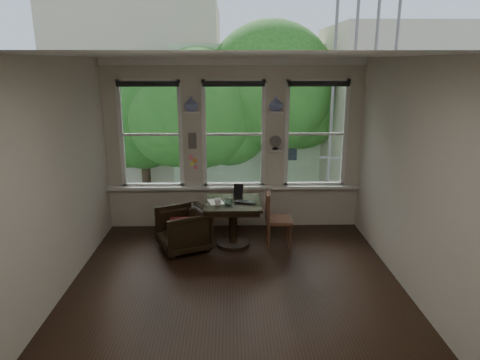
{
  "coord_description": "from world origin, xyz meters",
  "views": [
    {
      "loc": [
        -0.06,
        -5.23,
        2.92
      ],
      "look_at": [
        0.08,
        0.9,
        1.23
      ],
      "focal_mm": 32.0,
      "sensor_mm": 36.0,
      "label": 1
    }
  ],
  "objects_px": {
    "table": "(233,224)",
    "side_chair_right": "(279,219)",
    "armchair_left": "(183,230)",
    "laptop": "(244,203)",
    "mug": "(218,202)"
  },
  "relations": [
    {
      "from": "table",
      "to": "side_chair_right",
      "type": "distance_m",
      "value": 0.75
    },
    {
      "from": "armchair_left",
      "to": "side_chair_right",
      "type": "distance_m",
      "value": 1.55
    },
    {
      "from": "armchair_left",
      "to": "mug",
      "type": "height_order",
      "value": "mug"
    },
    {
      "from": "table",
      "to": "laptop",
      "type": "bearing_deg",
      "value": -29.24
    },
    {
      "from": "table",
      "to": "side_chair_right",
      "type": "xyz_separation_m",
      "value": [
        0.75,
        -0.05,
        0.09
      ]
    },
    {
      "from": "armchair_left",
      "to": "laptop",
      "type": "distance_m",
      "value": 1.07
    },
    {
      "from": "table",
      "to": "side_chair_right",
      "type": "bearing_deg",
      "value": -3.52
    },
    {
      "from": "mug",
      "to": "table",
      "type": "bearing_deg",
      "value": 33.29
    },
    {
      "from": "side_chair_right",
      "to": "mug",
      "type": "relative_size",
      "value": 8.25
    },
    {
      "from": "table",
      "to": "laptop",
      "type": "xyz_separation_m",
      "value": [
        0.18,
        -0.1,
        0.39
      ]
    },
    {
      "from": "laptop",
      "to": "table",
      "type": "bearing_deg",
      "value": 172.48
    },
    {
      "from": "laptop",
      "to": "mug",
      "type": "relative_size",
      "value": 2.98
    },
    {
      "from": "side_chair_right",
      "to": "laptop",
      "type": "distance_m",
      "value": 0.64
    },
    {
      "from": "side_chair_right",
      "to": "laptop",
      "type": "bearing_deg",
      "value": 95.78
    },
    {
      "from": "laptop",
      "to": "side_chair_right",
      "type": "bearing_deg",
      "value": 27.44
    }
  ]
}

